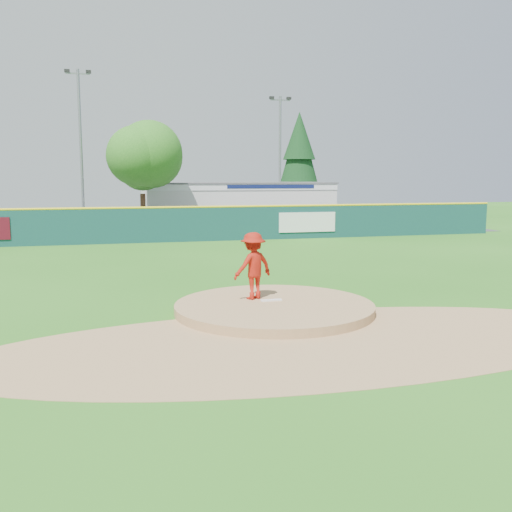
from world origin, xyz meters
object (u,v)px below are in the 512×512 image
object	(u,v)px
pitcher	(253,266)
conifer_tree	(299,157)
pool_building_grp	(235,202)
deciduous_tree	(142,165)
light_pole_right	(280,154)
light_pole_left	(81,143)
van	(144,222)

from	to	relation	value
pitcher	conifer_tree	size ratio (longest dim) A/B	0.20
pool_building_grp	deciduous_tree	bearing A→B (deg)	-138.84
pitcher	light_pole_right	world-z (taller)	light_pole_right
conifer_tree	light_pole_left	distance (m)	21.03
pool_building_grp	deciduous_tree	distance (m)	11.01
light_pole_right	light_pole_left	bearing A→B (deg)	-172.41
conifer_tree	light_pole_right	bearing A→B (deg)	-119.74
deciduous_tree	conifer_tree	xyz separation A→B (m)	(15.00, 11.00, 0.99)
deciduous_tree	light_pole_left	world-z (taller)	light_pole_left
pool_building_grp	light_pole_left	bearing A→B (deg)	-157.40
van	pool_building_grp	xyz separation A→B (m)	(8.01, 7.24, 0.99)
light_pole_left	conifer_tree	bearing A→B (deg)	25.35
pitcher	deciduous_tree	size ratio (longest dim) A/B	0.26
van	conifer_tree	size ratio (longest dim) A/B	0.49
van	light_pole_left	world-z (taller)	light_pole_left
conifer_tree	light_pole_left	world-z (taller)	light_pole_left
pool_building_grp	light_pole_left	xyz separation A→B (m)	(-12.00, -4.99, 4.39)
pitcher	deciduous_tree	world-z (taller)	deciduous_tree
pitcher	light_pole_right	bearing A→B (deg)	-130.99
deciduous_tree	light_pole_right	xyz separation A→B (m)	(11.00, 4.00, 0.99)
pitcher	van	size ratio (longest dim) A/B	0.41
light_pole_right	deciduous_tree	bearing A→B (deg)	-160.02
pool_building_grp	pitcher	bearing A→B (deg)	-101.60
van	pitcher	bearing A→B (deg)	-151.53
pool_building_grp	light_pole_left	distance (m)	13.72
pool_building_grp	deciduous_tree	xyz separation A→B (m)	(-8.00, -6.99, 2.89)
pool_building_grp	conifer_tree	size ratio (longest dim) A/B	1.60
conifer_tree	light_pole_left	size ratio (longest dim) A/B	0.86
deciduous_tree	pitcher	bearing A→B (deg)	-86.27
pitcher	pool_building_grp	size ratio (longest dim) A/B	0.13
pitcher	conifer_tree	world-z (taller)	conifer_tree
deciduous_tree	conifer_tree	bearing A→B (deg)	36.25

